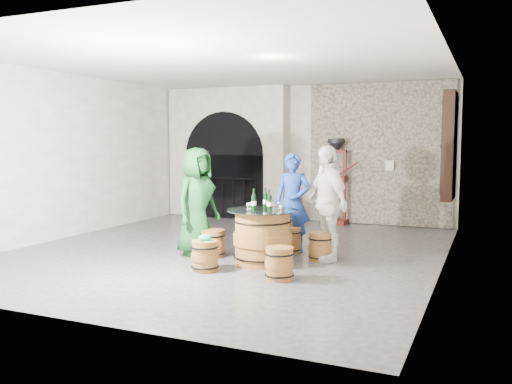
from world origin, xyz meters
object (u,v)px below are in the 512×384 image
at_px(wine_bottle_right, 266,200).
at_px(corking_press, 336,175).
at_px(wine_bottle_center, 269,202).
at_px(side_barrel, 293,210).
at_px(wine_bottle_left, 254,201).
at_px(barrel_table, 263,237).
at_px(barrel_stool_far, 290,240).
at_px(person_white, 327,203).
at_px(barrel_stool_near_right, 279,264).
at_px(barrel_stool_near_left, 205,256).
at_px(person_green, 197,201).
at_px(person_blue, 293,203).
at_px(barrel_stool_left, 213,243).
at_px(barrel_stool_right, 321,247).

distance_m(wine_bottle_right, corking_press, 4.19).
distance_m(wine_bottle_center, side_barrel, 4.40).
distance_m(wine_bottle_left, wine_bottle_center, 0.26).
height_order(barrel_table, barrel_stool_far, barrel_table).
relative_size(person_white, side_barrel, 3.02).
relative_size(barrel_stool_far, person_white, 0.25).
distance_m(barrel_stool_near_right, side_barrel, 5.17).
height_order(barrel_stool_near_right, barrel_stool_near_left, same).
bearing_deg(person_green, barrel_table, -86.44).
height_order(barrel_stool_near_left, person_blue, person_blue).
xyz_separation_m(barrel_stool_far, wine_bottle_center, (0.04, -1.00, 0.75)).
bearing_deg(side_barrel, barrel_stool_left, -89.39).
xyz_separation_m(barrel_stool_near_right, side_barrel, (-1.56, 4.92, 0.08)).
relative_size(barrel_stool_left, barrel_stool_right, 1.00).
xyz_separation_m(wine_bottle_right, side_barrel, (-0.95, 3.96, -0.67)).
height_order(wine_bottle_center, wine_bottle_right, same).
bearing_deg(barrel_table, barrel_stool_left, 170.74).
bearing_deg(person_white, wine_bottle_center, -90.41).
bearing_deg(person_white, barrel_table, -97.15).
relative_size(barrel_stool_left, corking_press, 0.23).
xyz_separation_m(person_white, wine_bottle_center, (-0.70, -0.69, 0.06)).
distance_m(wine_bottle_left, wine_bottle_right, 0.26).
xyz_separation_m(barrel_stool_left, corking_press, (0.89, 4.24, 0.91)).
xyz_separation_m(barrel_table, wine_bottle_right, (-0.03, 0.20, 0.56)).
distance_m(barrel_table, wine_bottle_right, 0.59).
distance_m(barrel_table, corking_press, 4.45).
height_order(barrel_stool_far, barrel_stool_near_left, same).
xyz_separation_m(barrel_table, side_barrel, (-0.99, 4.16, -0.12)).
relative_size(barrel_stool_near_left, wine_bottle_center, 1.38).
height_order(wine_bottle_right, side_barrel, wine_bottle_right).
bearing_deg(person_blue, wine_bottle_left, -113.73).
xyz_separation_m(barrel_stool_left, person_white, (1.77, 0.49, 0.69)).
bearing_deg(barrel_table, person_white, 37.97).
xyz_separation_m(barrel_table, barrel_stool_right, (0.75, 0.59, -0.20)).
height_order(barrel_table, barrel_stool_near_left, barrel_table).
relative_size(barrel_stool_left, person_green, 0.25).
bearing_deg(side_barrel, barrel_stool_near_right, -72.41).
relative_size(barrel_stool_left, wine_bottle_left, 1.38).
bearing_deg(person_green, person_white, -65.37).
distance_m(barrel_table, barrel_stool_far, 0.98).
relative_size(barrel_table, barrel_stool_right, 2.46).
relative_size(wine_bottle_left, wine_bottle_center, 1.00).
bearing_deg(barrel_stool_near_left, side_barrel, 94.56).
height_order(barrel_table, side_barrel, barrel_table).
distance_m(person_green, side_barrel, 4.01).
bearing_deg(barrel_stool_near_right, barrel_table, 126.83).
bearing_deg(person_blue, wine_bottle_center, -100.40).
bearing_deg(wine_bottle_left, wine_bottle_right, 68.74).
bearing_deg(person_blue, side_barrel, 97.68).
bearing_deg(wine_bottle_left, barrel_table, 18.13).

